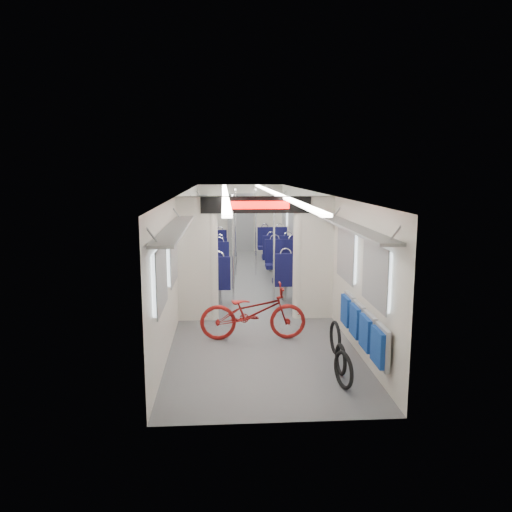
# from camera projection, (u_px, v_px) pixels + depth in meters

# --- Properties ---
(carriage) EXTENTS (12.00, 12.02, 2.31)m
(carriage) POSITION_uv_depth(u_px,v_px,m) (251.00, 229.00, 10.92)
(carriage) COLOR #515456
(carriage) RESTS_ON ground
(bicycle) EXTENTS (1.75, 0.62, 0.92)m
(bicycle) POSITION_uv_depth(u_px,v_px,m) (253.00, 312.00, 8.21)
(bicycle) COLOR maroon
(bicycle) RESTS_ON ground
(flip_bench) EXTENTS (0.12, 2.12, 0.53)m
(flip_bench) POSITION_uv_depth(u_px,v_px,m) (362.00, 327.00, 7.06)
(flip_bench) COLOR gray
(flip_bench) RESTS_ON carriage
(bike_hoop_a) EXTENTS (0.16, 0.50, 0.50)m
(bike_hoop_a) POSITION_uv_depth(u_px,v_px,m) (343.00, 372.00, 6.37)
(bike_hoop_a) COLOR black
(bike_hoop_a) RESTS_ON ground
(bike_hoop_b) EXTENTS (0.07, 0.45, 0.44)m
(bike_hoop_b) POSITION_uv_depth(u_px,v_px,m) (341.00, 361.00, 6.80)
(bike_hoop_b) COLOR black
(bike_hoop_b) RESTS_ON ground
(bike_hoop_c) EXTENTS (0.07, 0.52, 0.52)m
(bike_hoop_c) POSITION_uv_depth(u_px,v_px,m) (335.00, 339.00, 7.57)
(bike_hoop_c) COLOR black
(bike_hoop_c) RESTS_ON ground
(seat_bay_near_left) EXTENTS (0.95, 2.26, 1.16)m
(seat_bay_near_left) POSITION_uv_depth(u_px,v_px,m) (209.00, 269.00, 11.24)
(seat_bay_near_left) COLOR #0C0C36
(seat_bay_near_left) RESTS_ON ground
(seat_bay_near_right) EXTENTS (0.96, 2.31, 1.17)m
(seat_bay_near_right) POSITION_uv_depth(u_px,v_px,m) (290.00, 266.00, 11.59)
(seat_bay_near_right) COLOR #0C0C36
(seat_bay_near_right) RESTS_ON ground
(seat_bay_far_left) EXTENTS (0.88, 1.92, 1.05)m
(seat_bay_far_left) POSITION_uv_depth(u_px,v_px,m) (212.00, 248.00, 14.59)
(seat_bay_far_left) COLOR #0C0C36
(seat_bay_far_left) RESTS_ON ground
(seat_bay_far_right) EXTENTS (0.93, 2.19, 1.14)m
(seat_bay_far_right) POSITION_uv_depth(u_px,v_px,m) (276.00, 247.00, 14.65)
(seat_bay_far_right) COLOR #0C0C36
(seat_bay_far_right) RESTS_ON ground
(stanchion_near_left) EXTENTS (0.04, 0.04, 2.30)m
(stanchion_near_left) POSITION_uv_depth(u_px,v_px,m) (233.00, 251.00, 10.10)
(stanchion_near_left) COLOR silver
(stanchion_near_left) RESTS_ON ground
(stanchion_near_right) EXTENTS (0.04, 0.04, 2.30)m
(stanchion_near_right) POSITION_uv_depth(u_px,v_px,m) (274.00, 252.00, 10.05)
(stanchion_near_right) COLOR silver
(stanchion_near_right) RESTS_ON ground
(stanchion_far_left) EXTENTS (0.04, 0.04, 2.30)m
(stanchion_far_left) POSITION_uv_depth(u_px,v_px,m) (236.00, 233.00, 13.13)
(stanchion_far_left) COLOR silver
(stanchion_far_left) RESTS_ON ground
(stanchion_far_right) EXTENTS (0.04, 0.04, 2.30)m
(stanchion_far_right) POSITION_uv_depth(u_px,v_px,m) (256.00, 232.00, 13.17)
(stanchion_far_right) COLOR silver
(stanchion_far_right) RESTS_ON ground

